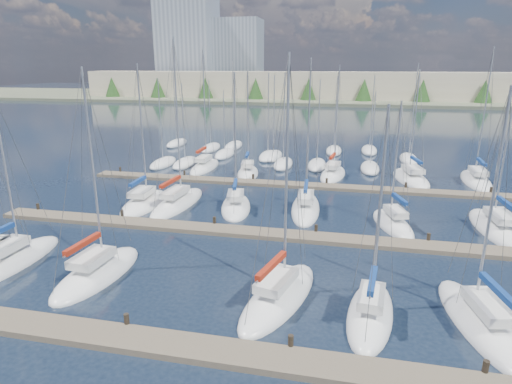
% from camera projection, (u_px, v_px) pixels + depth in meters
% --- Properties ---
extents(ground, '(400.00, 400.00, 0.00)m').
position_uv_depth(ground, '(313.00, 139.00, 73.46)').
color(ground, '#1B2637').
rests_on(ground, ground).
extents(dock_near, '(44.00, 1.93, 1.10)m').
position_uv_depth(dock_near, '(199.00, 349.00, 19.13)').
color(dock_near, '#6B5E4C').
rests_on(dock_near, ground).
extents(dock_mid, '(44.00, 1.93, 1.10)m').
position_uv_depth(dock_mid, '(262.00, 233.00, 32.24)').
color(dock_mid, '#6B5E4C').
rests_on(dock_mid, ground).
extents(dock_far, '(44.00, 1.93, 1.10)m').
position_uv_depth(dock_far, '(288.00, 185.00, 45.35)').
color(dock_far, '#6B5E4C').
rests_on(dock_far, ground).
extents(sailboat_i, '(3.21, 9.65, 15.33)m').
position_uv_depth(sailboat_i, '(178.00, 203.00, 39.23)').
color(sailboat_i, white).
rests_on(sailboat_i, ground).
extents(sailboat_b, '(2.66, 8.38, 11.63)m').
position_uv_depth(sailboat_b, '(12.00, 261.00, 27.63)').
color(sailboat_b, white).
rests_on(sailboat_b, ground).
extents(sailboat_h, '(3.34, 7.97, 13.23)m').
position_uv_depth(sailboat_h, '(144.00, 203.00, 39.20)').
color(sailboat_h, white).
rests_on(sailboat_h, ground).
extents(sailboat_l, '(4.00, 7.05, 10.55)m').
position_uv_depth(sailboat_l, '(393.00, 224.00, 34.04)').
color(sailboat_l, white).
rests_on(sailboat_l, ground).
extents(sailboat_d, '(4.61, 8.77, 13.70)m').
position_uv_depth(sailboat_d, '(279.00, 296.00, 23.43)').
color(sailboat_d, white).
rests_on(sailboat_d, ground).
extents(sailboat_q, '(4.61, 9.20, 12.66)m').
position_uv_depth(sailboat_q, '(411.00, 178.00, 47.69)').
color(sailboat_q, white).
rests_on(sailboat_q, ground).
extents(sailboat_c, '(3.43, 7.95, 13.03)m').
position_uv_depth(sailboat_c, '(98.00, 273.00, 26.07)').
color(sailboat_c, white).
rests_on(sailboat_c, ground).
extents(sailboat_f, '(3.95, 8.82, 12.27)m').
position_uv_depth(sailboat_f, '(480.00, 323.00, 21.05)').
color(sailboat_f, white).
rests_on(sailboat_f, ground).
extents(sailboat_e, '(3.05, 7.20, 11.42)m').
position_uv_depth(sailboat_e, '(370.00, 314.00, 21.79)').
color(sailboat_e, white).
rests_on(sailboat_e, ground).
extents(sailboat_j, '(4.08, 7.74, 12.54)m').
position_uv_depth(sailboat_j, '(236.00, 207.00, 38.23)').
color(sailboat_j, white).
rests_on(sailboat_j, ground).
extents(sailboat_n, '(2.53, 8.29, 14.88)m').
position_uv_depth(sailboat_n, '(205.00, 167.00, 53.01)').
color(sailboat_n, white).
rests_on(sailboat_n, ground).
extents(sailboat_m, '(3.46, 9.31, 12.65)m').
position_uv_depth(sailboat_m, '(496.00, 228.00, 33.17)').
color(sailboat_m, white).
rests_on(sailboat_m, ground).
extents(sailboat_o, '(3.31, 6.86, 12.61)m').
position_uv_depth(sailboat_o, '(248.00, 173.00, 49.99)').
color(sailboat_o, white).
rests_on(sailboat_o, ground).
extents(sailboat_r, '(3.07, 9.31, 14.90)m').
position_uv_depth(sailboat_r, '(476.00, 180.00, 46.81)').
color(sailboat_r, white).
rests_on(sailboat_r, ground).
extents(sailboat_k, '(3.06, 9.19, 13.69)m').
position_uv_depth(sailboat_k, '(306.00, 208.00, 37.86)').
color(sailboat_k, white).
rests_on(sailboat_k, ground).
extents(sailboat_p, '(3.52, 7.95, 13.13)m').
position_uv_depth(sailboat_p, '(333.00, 174.00, 49.43)').
color(sailboat_p, white).
rests_on(sailboat_p, ground).
extents(distant_boats, '(36.93, 20.75, 13.30)m').
position_uv_depth(distant_boats, '(271.00, 156.00, 59.06)').
color(distant_boats, '#9EA0A5').
rests_on(distant_boats, ground).
extents(shoreline, '(400.00, 60.00, 38.00)m').
position_uv_depth(shoreline, '(299.00, 78.00, 158.09)').
color(shoreline, '#666B51').
rests_on(shoreline, ground).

